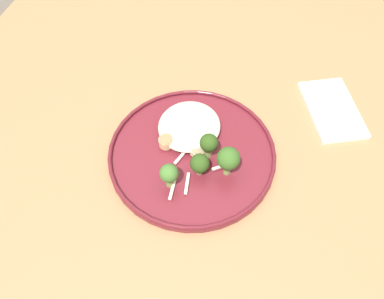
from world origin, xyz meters
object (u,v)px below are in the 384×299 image
Objects in this scene: seared_scallop_large_seared at (180,140)px; broccoli_floret_small_sprig at (209,144)px; seared_scallop_tiny_bay at (198,150)px; dinner_plate at (192,153)px; seared_scallop_tilted_round at (201,126)px; seared_scallop_on_noodles at (166,142)px; folded_napkin at (332,109)px; seared_scallop_right_edge at (187,128)px; broccoli_floret_rear_charred at (228,159)px; broccoli_floret_right_tilted at (200,164)px; broccoli_floret_tall_stalk at (169,174)px; seared_scallop_center_golden at (206,134)px.

broccoli_floret_small_sprig is at bearing 78.18° from seared_scallop_large_seared.
broccoli_floret_small_sprig reaches higher than seared_scallop_tiny_bay.
broccoli_floret_small_sprig is (-0.00, 0.02, 0.02)m from seared_scallop_tiny_bay.
seared_scallop_large_seared is at bearing -120.01° from dinner_plate.
dinner_plate is 8.98× the size of seared_scallop_tilted_round.
seared_scallop_large_seared is 1.16× the size of seared_scallop_on_noodles.
seared_scallop_large_seared is 0.30m from folded_napkin.
broccoli_floret_rear_charred is at bearing 54.08° from seared_scallop_right_edge.
seared_scallop_large_seared is 0.06m from broccoli_floret_small_sprig.
dinner_plate is at bearing -146.70° from broccoli_floret_right_tilted.
seared_scallop_tilted_round reaches higher than folded_napkin.
broccoli_floret_tall_stalk reaches higher than seared_scallop_tiny_bay.
dinner_plate is 0.08m from broccoli_floret_tall_stalk.
seared_scallop_tilted_round is at bearing -135.60° from seared_scallop_center_golden.
broccoli_floret_tall_stalk is (0.07, -0.02, 0.03)m from dinner_plate.
seared_scallop_right_edge reaches higher than seared_scallop_tilted_round.
seared_scallop_tiny_bay is 0.65× the size of broccoli_floret_right_tilted.
dinner_plate is at bearing -52.66° from folded_napkin.
seared_scallop_center_golden is at bearing -173.98° from broccoli_floret_right_tilted.
seared_scallop_tilted_round is at bearing -62.05° from folded_napkin.
broccoli_floret_small_sprig is at bearing -49.50° from folded_napkin.
broccoli_floret_small_sprig is (0.05, 0.03, 0.02)m from seared_scallop_tilted_round.
broccoli_floret_tall_stalk reaches higher than dinner_plate.
broccoli_floret_small_sprig is (-0.00, 0.08, 0.02)m from seared_scallop_on_noodles.
seared_scallop_center_golden is at bearing 158.77° from dinner_plate.
dinner_plate is 8.36× the size of seared_scallop_right_edge.
seared_scallop_tiny_bay is 0.47× the size of broccoli_floret_rear_charred.
seared_scallop_tiny_bay is at bearing 38.78° from seared_scallop_right_edge.
broccoli_floret_right_tilted is at bearing 6.02° from seared_scallop_center_golden.
dinner_plate is 1.93× the size of folded_napkin.
folded_napkin is (-0.13, 0.21, -0.02)m from seared_scallop_center_golden.
seared_scallop_on_noodles is 0.51× the size of broccoli_floret_tall_stalk.
dinner_plate is 0.05m from broccoli_floret_right_tilted.
broccoli_floret_rear_charred is (0.08, 0.07, 0.03)m from seared_scallop_tilted_round.
seared_scallop_center_golden is (-0.04, 0.02, 0.01)m from dinner_plate.
seared_scallop_on_noodles is 0.06m from seared_scallop_tiny_bay.
seared_scallop_tilted_round is 0.74× the size of broccoli_floret_right_tilted.
seared_scallop_right_edge is 0.09m from broccoli_floret_right_tilted.
dinner_plate is 10.14× the size of seared_scallop_tiny_bay.
seared_scallop_center_golden is 0.25m from folded_napkin.
seared_scallop_right_edge is (-0.04, -0.02, 0.01)m from dinner_plate.
seared_scallop_right_edge reaches higher than seared_scallop_tiny_bay.
broccoli_floret_rear_charred is at bearing 40.70° from seared_scallop_tilted_round.
seared_scallop_right_edge is at bearing -152.18° from dinner_plate.
seared_scallop_large_seared is 0.20× the size of folded_napkin.
broccoli_floret_small_sprig is (0.04, 0.01, 0.02)m from seared_scallop_center_golden.
dinner_plate is 0.04m from seared_scallop_center_golden.
seared_scallop_right_edge reaches higher than folded_napkin.
broccoli_floret_tall_stalk reaches higher than seared_scallop_tilted_round.
seared_scallop_right_edge is at bearing 173.06° from seared_scallop_large_seared.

